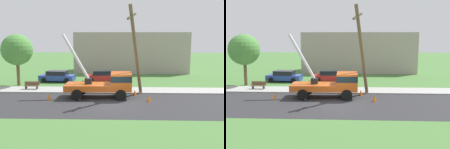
{
  "view_description": "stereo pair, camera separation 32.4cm",
  "coord_description": "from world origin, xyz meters",
  "views": [
    {
      "loc": [
        0.7,
        -20.59,
        5.67
      ],
      "look_at": [
        -0.13,
        2.74,
        2.15
      ],
      "focal_mm": 39.94,
      "sensor_mm": 36.0,
      "label": 1
    },
    {
      "loc": [
        1.02,
        -20.58,
        5.67
      ],
      "look_at": [
        -0.13,
        2.74,
        2.15
      ],
      "focal_mm": 39.94,
      "sensor_mm": 36.0,
      "label": 2
    }
  ],
  "objects": [
    {
      "name": "traffic_cone_ahead",
      "position": [
        3.2,
        1.05,
        0.28
      ],
      "size": [
        0.36,
        0.36,
        0.56
      ],
      "primitive_type": "cone",
      "color": "orange",
      "rests_on": "ground"
    },
    {
      "name": "roadside_tree_near",
      "position": [
        -11.34,
        7.95,
        4.2
      ],
      "size": [
        3.6,
        3.6,
        6.02
      ],
      "color": "brown",
      "rests_on": "ground"
    },
    {
      "name": "park_bench",
      "position": [
        -8.93,
        5.55,
        0.46
      ],
      "size": [
        1.6,
        0.45,
        0.9
      ],
      "color": "brown",
      "rests_on": "ground"
    },
    {
      "name": "leaning_utility_pole",
      "position": [
        2.1,
        2.96,
        4.41
      ],
      "size": [
        1.78,
        3.32,
        8.62
      ],
      "color": "brown",
      "rests_on": "ground"
    },
    {
      "name": "ground_plane",
      "position": [
        0.0,
        12.0,
        0.0
      ],
      "size": [
        120.0,
        120.0,
        0.0
      ],
      "primitive_type": "plane",
      "color": "#477538"
    },
    {
      "name": "utility_truck",
      "position": [
        -0.56,
        2.47,
        1.41
      ],
      "size": [
        6.8,
        3.2,
        5.98
      ],
      "color": "#C65119",
      "rests_on": "ground"
    },
    {
      "name": "sidewalk_strip",
      "position": [
        0.0,
        5.48,
        0.05
      ],
      "size": [
        80.0,
        2.89,
        0.1
      ],
      "primitive_type": "cube",
      "color": "#9E9E99",
      "rests_on": "ground"
    },
    {
      "name": "parked_sedan_blue",
      "position": [
        -7.41,
        10.6,
        0.71
      ],
      "size": [
        4.53,
        2.25,
        1.42
      ],
      "color": "#263F99",
      "rests_on": "ground"
    },
    {
      "name": "traffic_cone_behind",
      "position": [
        -5.86,
        1.29,
        0.28
      ],
      "size": [
        0.36,
        0.36,
        0.56
      ],
      "primitive_type": "cone",
      "color": "orange",
      "rests_on": "ground"
    },
    {
      "name": "traffic_cone_curbside",
      "position": [
        2.09,
        3.36,
        0.28
      ],
      "size": [
        0.36,
        0.36,
        0.56
      ],
      "primitive_type": "cone",
      "color": "orange",
      "rests_on": "ground"
    },
    {
      "name": "parked_sedan_red",
      "position": [
        -1.59,
        10.98,
        0.71
      ],
      "size": [
        4.52,
        2.23,
        1.42
      ],
      "color": "#B21E1E",
      "rests_on": "ground"
    },
    {
      "name": "road_asphalt",
      "position": [
        0.0,
        0.0,
        0.0
      ],
      "size": [
        80.0,
        8.08,
        0.01
      ],
      "primitive_type": "cube",
      "color": "#2B2B2D",
      "rests_on": "ground"
    },
    {
      "name": "lowrise_building_backdrop",
      "position": [
        2.36,
        20.8,
        3.2
      ],
      "size": [
        18.0,
        6.0,
        6.4
      ],
      "primitive_type": "cube",
      "color": "#A5998C",
      "rests_on": "ground"
    }
  ]
}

